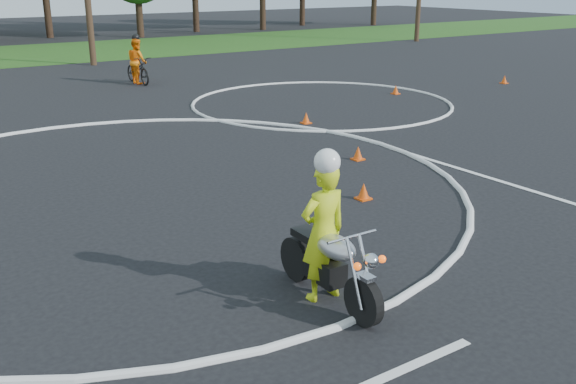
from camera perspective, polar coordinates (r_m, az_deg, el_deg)
ground at (r=9.65m, az=-6.73°, el=-4.43°), size 120.00×120.00×0.00m
course_markings at (r=14.25m, az=-7.10°, el=3.21°), size 19.05×19.05×0.12m
primary_motorcycle at (r=7.71m, az=3.76°, el=-6.42°), size 0.68×1.95×1.02m
rider_primary_grp at (r=7.64m, az=3.19°, el=-3.22°), size 0.64×0.42×1.90m
rider_second_grp at (r=24.63m, az=-13.22°, el=10.84°), size 0.71×1.89×1.80m
traffic_cones at (r=14.95m, az=5.29°, el=4.51°), size 19.48×12.42×0.30m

